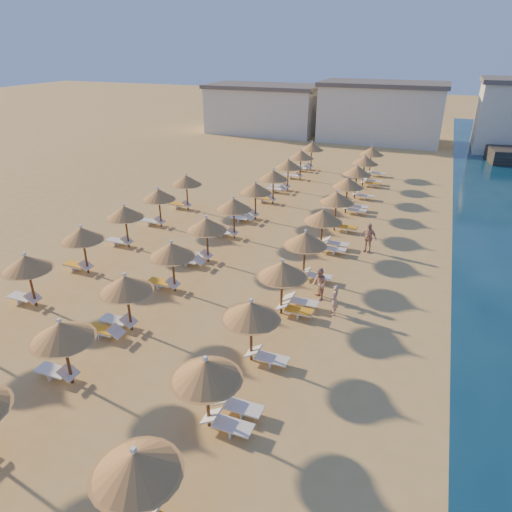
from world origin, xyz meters
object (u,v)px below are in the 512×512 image
at_px(parasol_row_east, 314,227).
at_px(beachgoer_b, 319,284).
at_px(beachgoer_c, 368,237).
at_px(beachgoer_a, 335,300).
at_px(parasol_row_west, 221,214).

relative_size(parasol_row_east, beachgoer_b, 26.13).
xyz_separation_m(parasol_row_east, beachgoer_c, (2.69, 2.99, -1.39)).
bearing_deg(beachgoer_a, beachgoer_b, -152.48).
bearing_deg(parasol_row_east, parasol_row_west, 180.00).
xyz_separation_m(parasol_row_west, beachgoer_a, (8.25, -4.88, -1.56)).
xyz_separation_m(beachgoer_c, beachgoer_b, (-1.35, -6.73, -0.09)).
height_order(parasol_row_east, beachgoer_b, parasol_row_east).
bearing_deg(parasol_row_west, beachgoer_c, 19.25).
height_order(parasol_row_east, parasol_row_west, same).
distance_m(parasol_row_east, beachgoer_c, 4.25).
height_order(beachgoer_c, beachgoer_b, beachgoer_c).
bearing_deg(beachgoer_c, parasol_row_west, -142.74).
bearing_deg(beachgoer_a, parasol_row_east, -168.99).
height_order(beachgoer_a, beachgoer_b, beachgoer_b).
height_order(beachgoer_a, beachgoer_c, beachgoer_c).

